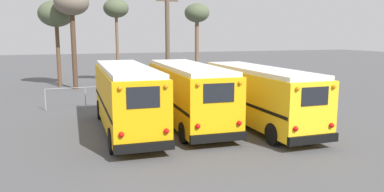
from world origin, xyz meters
The scene contains 10 objects.
ground_plane centered at (0.00, 0.00, 0.00)m, with size 160.00×160.00×0.00m, color #4C4C4F.
school_bus_0 centered at (-3.37, 0.12, 1.79)m, with size 2.66×9.48×3.29m.
school_bus_1 centered at (0.00, 0.57, 1.74)m, with size 2.99×9.58×3.22m.
school_bus_2 centered at (3.37, -0.98, 1.69)m, with size 2.54×9.58×3.10m.
utility_pole centered at (1.95, 11.33, 4.36)m, with size 1.80×0.35×8.50m.
bare_tree_0 centered at (-5.13, 16.50, 7.29)m, with size 2.95×2.95×8.64m.
bare_tree_1 centered at (7.59, 19.72, 6.77)m, with size 2.63×2.63×8.05m.
bare_tree_2 centered at (-1.00, 18.85, 7.11)m, with size 2.40×2.40×8.20m.
bare_tree_3 centered at (-6.45, 18.76, 6.57)m, with size 3.17×3.17×7.86m.
fence_line centered at (0.00, 7.00, 0.98)m, with size 14.80×0.06×1.42m.
Camera 1 is at (-6.42, -18.13, 4.81)m, focal length 35.00 mm.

